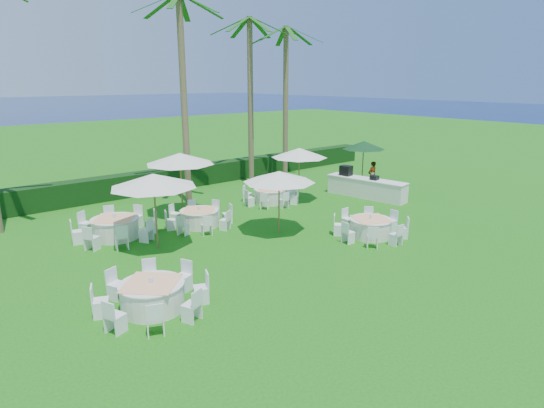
# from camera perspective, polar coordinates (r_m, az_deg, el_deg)

# --- Properties ---
(ground) EXTENTS (120.00, 120.00, 0.00)m
(ground) POSITION_cam_1_polar(r_m,az_deg,el_deg) (16.57, 2.24, -6.34)
(ground) COLOR #1B5E10
(ground) RESTS_ON ground
(hedge) EXTENTS (34.00, 1.00, 1.20)m
(hedge) POSITION_cam_1_polar(r_m,az_deg,el_deg) (26.21, -15.47, 2.63)
(hedge) COLOR black
(hedge) RESTS_ON ground
(banquet_table_a) EXTENTS (3.02, 3.02, 0.94)m
(banquet_table_a) POSITION_cam_1_polar(r_m,az_deg,el_deg) (13.11, -14.80, -11.02)
(banquet_table_a) COLOR silver
(banquet_table_a) RESTS_ON ground
(banquet_table_c) EXTENTS (2.95, 2.95, 0.90)m
(banquet_table_c) POSITION_cam_1_polar(r_m,az_deg,el_deg) (18.70, 12.25, -2.85)
(banquet_table_c) COLOR silver
(banquet_table_c) RESTS_ON ground
(banquet_table_d) EXTENTS (3.27, 3.27, 0.99)m
(banquet_table_d) POSITION_cam_1_polar(r_m,az_deg,el_deg) (19.16, -19.06, -2.79)
(banquet_table_d) COLOR silver
(banquet_table_d) RESTS_ON ground
(banquet_table_e) EXTENTS (2.86, 2.86, 0.88)m
(banquet_table_e) POSITION_cam_1_polar(r_m,az_deg,el_deg) (19.80, -9.09, -1.69)
(banquet_table_e) COLOR silver
(banquet_table_e) RESTS_ON ground
(banquet_table_f) EXTENTS (2.89, 2.89, 0.88)m
(banquet_table_f) POSITION_cam_1_polar(r_m,az_deg,el_deg) (23.29, -0.18, 1.09)
(banquet_table_f) COLOR silver
(banquet_table_f) RESTS_ON ground
(umbrella_a) EXTENTS (3.16, 3.16, 2.85)m
(umbrella_a) POSITION_cam_1_polar(r_m,az_deg,el_deg) (16.97, -14.66, 2.87)
(umbrella_a) COLOR brown
(umbrella_a) RESTS_ON ground
(umbrella_b) EXTENTS (2.92, 2.92, 2.59)m
(umbrella_b) POSITION_cam_1_polar(r_m,az_deg,el_deg) (18.20, 0.90, 3.44)
(umbrella_b) COLOR brown
(umbrella_b) RESTS_ON ground
(umbrella_c) EXTENTS (3.12, 3.12, 2.93)m
(umbrella_c) POSITION_cam_1_polar(r_m,az_deg,el_deg) (21.04, -11.48, 5.61)
(umbrella_c) COLOR brown
(umbrella_c) RESTS_ON ground
(umbrella_d) EXTENTS (2.85, 2.85, 2.78)m
(umbrella_d) POSITION_cam_1_polar(r_m,az_deg,el_deg) (23.21, 3.44, 6.43)
(umbrella_d) COLOR brown
(umbrella_d) RESTS_ON ground
(umbrella_green) EXTENTS (2.42, 2.42, 2.73)m
(umbrella_green) POSITION_cam_1_polar(r_m,az_deg,el_deg) (26.76, 11.44, 7.25)
(umbrella_green) COLOR brown
(umbrella_green) RESTS_ON ground
(buffet_table) EXTENTS (1.66, 4.51, 1.57)m
(buffet_table) POSITION_cam_1_polar(r_m,az_deg,el_deg) (24.85, 11.67, 2.08)
(buffet_table) COLOR silver
(buffet_table) RESTS_ON ground
(staff_person) EXTENTS (0.62, 0.43, 1.63)m
(staff_person) POSITION_cam_1_polar(r_m,az_deg,el_deg) (26.61, 12.45, 3.50)
(staff_person) COLOR gray
(staff_person) RESTS_ON ground
(palm_c) EXTENTS (4.38, 4.21, 9.98)m
(palm_c) POSITION_cam_1_polar(r_m,az_deg,el_deg) (23.13, -11.03, 13.44)
(palm_c) COLOR brown
(palm_c) RESTS_ON ground
(palm_d) EXTENTS (4.19, 4.39, 9.50)m
(palm_d) POSITION_cam_1_polar(r_m,az_deg,el_deg) (26.96, -2.73, 13.42)
(palm_d) COLOR brown
(palm_d) RESTS_ON ground
(palm_e) EXTENTS (4.41, 4.05, 9.19)m
(palm_e) POSITION_cam_1_polar(r_m,az_deg,el_deg) (28.57, 1.72, 13.21)
(palm_e) COLOR brown
(palm_e) RESTS_ON ground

